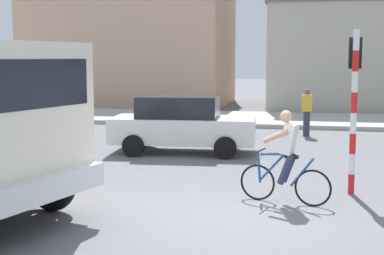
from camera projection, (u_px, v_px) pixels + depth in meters
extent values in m
plane|color=slate|center=(229.00, 219.00, 9.29)|extent=(120.00, 120.00, 0.00)
cube|color=#ADADA8|center=(280.00, 120.00, 23.44)|extent=(80.00, 5.00, 0.16)
cube|color=silver|center=(49.00, 188.00, 8.10)|extent=(0.82, 2.36, 0.36)
cube|color=black|center=(38.00, 84.00, 7.98)|extent=(0.64, 2.09, 0.70)
torus|color=black|center=(50.00, 180.00, 9.75)|extent=(1.13, 0.50, 1.10)
cylinder|color=red|center=(50.00, 180.00, 9.75)|extent=(0.55, 0.41, 0.50)
torus|color=black|center=(258.00, 182.00, 10.52)|extent=(0.67, 0.21, 0.68)
torus|color=black|center=(313.00, 188.00, 10.05)|extent=(0.67, 0.21, 0.68)
cylinder|color=#1E4C8C|center=(276.00, 154.00, 10.29)|extent=(0.59, 0.19, 0.09)
cylinder|color=#1E4C8C|center=(272.00, 167.00, 10.35)|extent=(0.50, 0.17, 0.57)
cylinder|color=#1E4C8C|center=(302.00, 172.00, 10.11)|extent=(0.44, 0.15, 0.57)
cylinder|color=#1E4C8C|center=(259.00, 167.00, 10.47)|extent=(0.10, 0.07, 0.59)
cylinder|color=black|center=(261.00, 150.00, 10.42)|extent=(0.15, 0.49, 0.03)
cube|color=black|center=(292.00, 157.00, 10.16)|extent=(0.26, 0.18, 0.06)
cube|color=white|center=(289.00, 138.00, 10.14)|extent=(0.36, 0.38, 0.59)
sphere|color=tan|center=(286.00, 116.00, 10.12)|extent=(0.22, 0.22, 0.22)
cylinder|color=#2D334C|center=(285.00, 170.00, 10.14)|extent=(0.32, 0.19, 0.57)
cylinder|color=tan|center=(276.00, 136.00, 10.08)|extent=(0.50, 0.21, 0.29)
cylinder|color=#2D334C|center=(289.00, 168.00, 10.32)|extent=(0.32, 0.19, 0.57)
cylinder|color=tan|center=(281.00, 134.00, 10.37)|extent=(0.50, 0.21, 0.29)
cylinder|color=red|center=(351.00, 184.00, 11.02)|extent=(0.12, 0.12, 0.40)
cylinder|color=white|center=(352.00, 164.00, 10.97)|extent=(0.12, 0.12, 0.40)
cylinder|color=red|center=(353.00, 144.00, 10.92)|extent=(0.12, 0.12, 0.40)
cylinder|color=white|center=(353.00, 123.00, 10.87)|extent=(0.12, 0.12, 0.40)
cylinder|color=red|center=(354.00, 103.00, 10.82)|extent=(0.12, 0.12, 0.40)
cylinder|color=white|center=(355.00, 82.00, 10.77)|extent=(0.12, 0.12, 0.40)
cylinder|color=red|center=(356.00, 61.00, 10.72)|extent=(0.12, 0.12, 0.40)
cylinder|color=white|center=(356.00, 40.00, 10.67)|extent=(0.12, 0.12, 0.40)
cube|color=black|center=(355.00, 53.00, 10.87)|extent=(0.24, 0.20, 0.60)
sphere|color=orange|center=(355.00, 53.00, 10.99)|extent=(0.14, 0.14, 0.14)
cube|color=white|center=(184.00, 130.00, 15.73)|extent=(4.12, 2.00, 0.70)
cube|color=black|center=(178.00, 107.00, 15.67)|extent=(2.30, 1.61, 0.60)
cylinder|color=black|center=(230.00, 139.00, 16.45)|extent=(0.61, 0.23, 0.60)
cylinder|color=black|center=(225.00, 148.00, 14.77)|extent=(0.61, 0.23, 0.60)
cylinder|color=black|center=(147.00, 137.00, 16.78)|extent=(0.61, 0.23, 0.60)
cylinder|color=black|center=(133.00, 146.00, 15.11)|extent=(0.61, 0.23, 0.60)
cylinder|color=#2D334C|center=(306.00, 124.00, 19.03)|extent=(0.22, 0.22, 0.85)
cube|color=gold|center=(307.00, 103.00, 18.94)|extent=(0.34, 0.22, 0.56)
sphere|color=brown|center=(307.00, 92.00, 18.89)|extent=(0.20, 0.20, 0.20)
cube|color=tan|center=(133.00, 49.00, 32.02)|extent=(10.81, 7.33, 6.21)
cube|color=#B2AD9E|center=(377.00, 59.00, 28.85)|extent=(10.66, 7.96, 5.17)
cube|color=slate|center=(379.00, 6.00, 28.52)|extent=(10.87, 8.12, 0.20)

